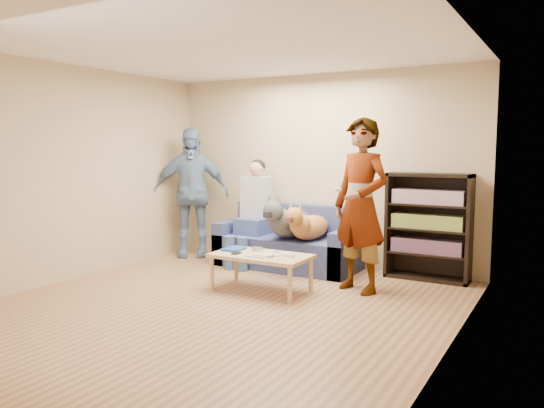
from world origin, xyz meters
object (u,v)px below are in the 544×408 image
Objects in this scene: camera_silver at (257,249)px; dog_gray at (288,222)px; person_standing_left at (191,192)px; dog_tan at (307,226)px; notebook_blue at (234,249)px; person_standing_right at (361,206)px; bookshelf at (429,224)px; coffee_table at (261,258)px; sofa at (289,246)px; person_seated at (253,209)px.

camera_silver is 0.09× the size of dog_gray.
person_standing_left is 1.99m from dog_tan.
notebook_blue is 0.23× the size of dog_tan.
person_standing_right is at bearing -23.31° from dog_gray.
person_standing_left is at bearing 143.82° from notebook_blue.
person_standing_right is 1.11m from bookshelf.
person_standing_left is 1.46× the size of bookshelf.
camera_silver is 0.10× the size of coffee_table.
bookshelf is at bearing -28.16° from person_standing_left.
camera_silver is 2.12m from bookshelf.
person_standing_right is at bearing 20.02° from notebook_blue.
dog_gray reaches higher than coffee_table.
dog_tan reaches higher than coffee_table.
person_standing_right is 1.03× the size of person_standing_left.
notebook_blue is 0.14× the size of sofa.
dog_gray is at bearing 177.56° from person_standing_right.
notebook_blue is 2.36× the size of camera_silver.
person_seated is 1.13× the size of bookshelf.
dog_gray is at bearing -64.72° from sofa.
person_seated is at bearing -177.03° from person_standing_right.
person_seated is (-0.40, 1.07, 0.34)m from notebook_blue.
dog_tan reaches higher than camera_silver.
coffee_table is (-0.07, -1.03, -0.24)m from dog_tan.
dog_gray is at bearing -166.16° from bookshelf.
sofa is at bearing 172.12° from person_standing_right.
notebook_blue is at bearing -115.58° from dog_tan.
dog_gray is at bearing -5.99° from person_seated.
person_seated is at bearing -171.07° from bookshelf.
bookshelf is (1.61, 1.36, 0.23)m from camera_silver.
person_standing_left is 2.10m from camera_silver.
camera_silver is at bearing -63.86° from person_standing_left.
camera_silver is 1.25m from person_seated.
dog_tan is 1.49m from bookshelf.
coffee_table is at bearing -76.14° from sofa.
sofa reaches higher than coffee_table.
camera_silver is 0.08× the size of bookshelf.
camera_silver is at bearing -137.63° from person_standing_right.
notebook_blue is 0.21× the size of dog_gray.
dog_gray is 0.96× the size of bookshelf.
person_standing_left is 1.72× the size of coffee_table.
person_standing_right reaches higher than dog_gray.
notebook_blue is at bearing 172.87° from coffee_table.
dog_gray is (0.18, 1.01, 0.21)m from notebook_blue.
sofa is at bearing 115.28° from dog_gray.
dog_gray is 1.10× the size of dog_tan.
notebook_blue is 1.11m from dog_tan.
bookshelf reaches higher than camera_silver.
bookshelf is at bearing 7.40° from sofa.
bookshelf is at bearing 81.26° from person_standing_right.
person_standing_right is 1.02× the size of sofa.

